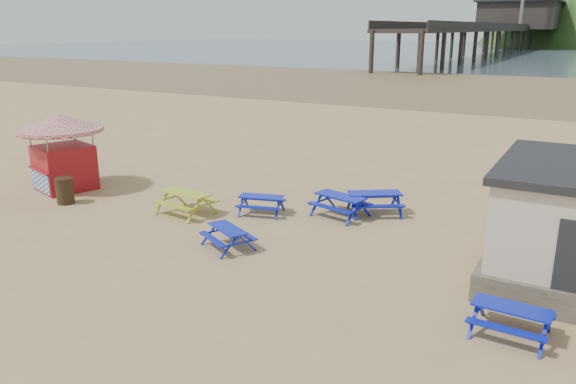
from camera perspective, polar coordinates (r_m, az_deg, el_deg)
The scene contains 12 objects.
ground at distance 18.47m, azimuth -2.06°, elevation -4.16°, with size 400.00×400.00×0.00m, color tan.
wet_sand at distance 70.63m, azimuth 22.19°, elevation 9.92°, with size 400.00×400.00×0.00m, color brown.
sea at distance 185.08m, azimuth 27.21°, elevation 12.60°, with size 400.00×400.00×0.00m, color #42525E.
picnic_table_blue_a at distance 20.25m, azimuth -2.72°, elevation -1.30°, with size 1.86×1.65×0.66m.
picnic_table_blue_b at distance 20.03m, azimuth 5.32°, elevation -1.40°, with size 2.12×1.85×0.77m.
picnic_table_blue_c at distance 20.45m, azimuth 8.77°, elevation -1.11°, with size 2.41×2.31×0.79m.
picnic_table_blue_d at distance 17.23m, azimuth -6.12°, elevation -4.65°, with size 1.93×1.81×0.64m.
picnic_table_blue_f at distance 13.40m, azimuth 21.68°, elevation -12.10°, with size 1.70×1.40×0.69m.
picnic_table_yellow at distance 20.53m, azimuth -10.37°, elevation -1.11°, with size 2.11×1.79×0.81m.
ice_cream_kiosk at distance 24.77m, azimuth -22.01°, elevation 4.67°, with size 4.38×4.38×3.12m.
litter_bin at distance 22.98m, azimuth -21.74°, elevation 0.14°, with size 0.69×0.69×1.01m.
pier at distance 194.86m, azimuth 22.13°, elevation 14.91°, with size 24.00×220.00×39.29m.
Camera 1 is at (9.04, -14.75, 6.47)m, focal length 35.00 mm.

